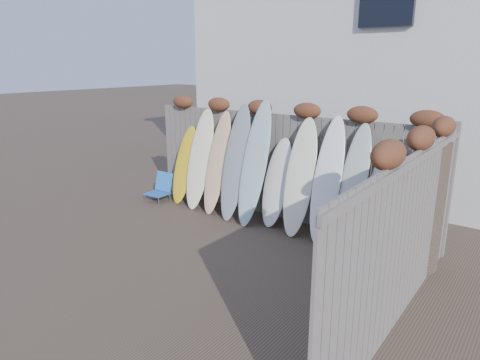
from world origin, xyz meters
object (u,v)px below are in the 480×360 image
Objects in this scene: wooden_crate at (376,268)px; surfboard_0 at (184,165)px; beach_chair at (161,188)px; lattice_panel at (421,219)px.

surfboard_0 is at bearing 164.18° from wooden_crate.
beach_chair is at bearing 168.28° from wooden_crate.
lattice_panel is at bearing -5.73° from beach_chair.
surfboard_0 is (-5.01, 0.80, -0.13)m from lattice_panel.
beach_chair is 0.36× the size of surfboard_0.
wooden_crate is at bearing -112.07° from lattice_panel.
lattice_panel is 5.07m from surfboard_0.
beach_chair is 0.83× the size of wooden_crate.
beach_chair is at bearing -173.35° from lattice_panel.
lattice_panel reaches higher than wooden_crate.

